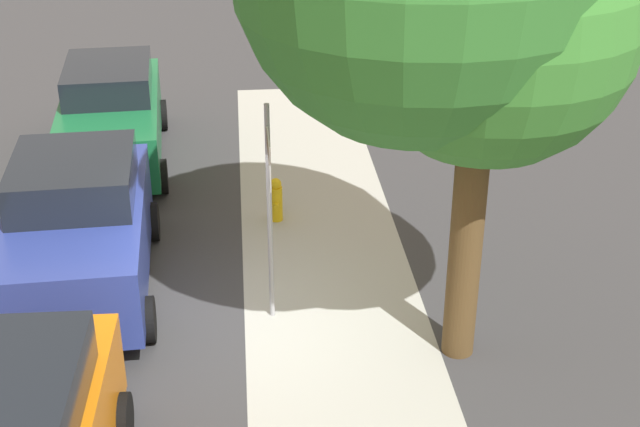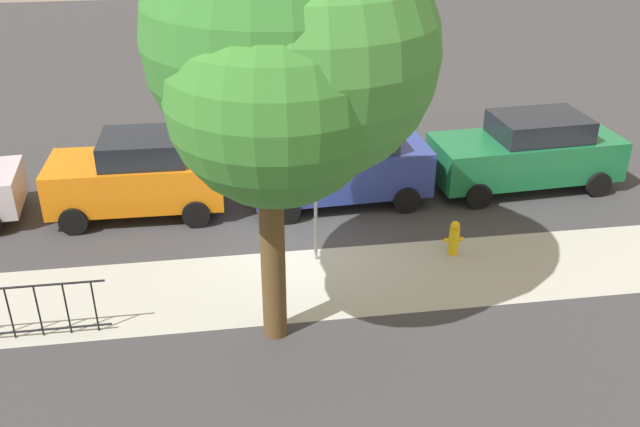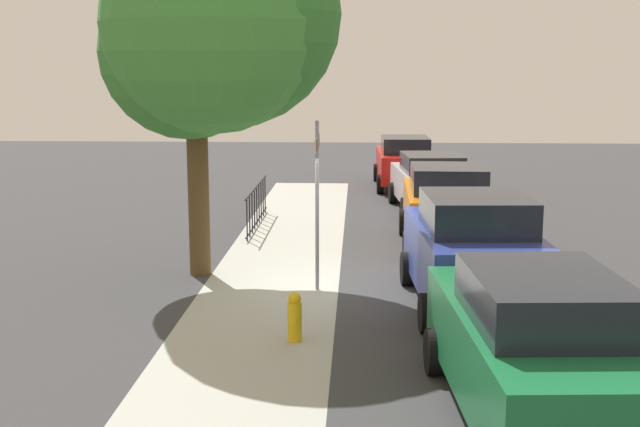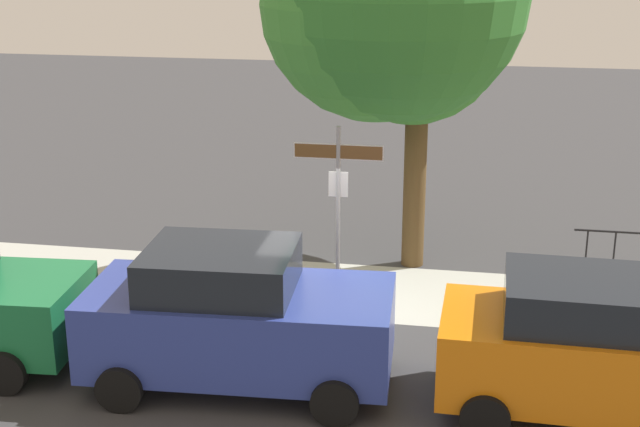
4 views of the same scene
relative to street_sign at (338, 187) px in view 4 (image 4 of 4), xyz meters
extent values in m
plane|color=#38383A|center=(0.25, -0.40, -2.17)|extent=(60.00, 60.00, 0.00)
cube|color=#A9AAA1|center=(2.25, 0.90, -2.17)|extent=(24.00, 2.60, 0.00)
cylinder|color=#9EA0A5|center=(0.00, 0.00, -0.58)|extent=(0.07, 0.07, 3.19)
cube|color=brown|center=(0.00, 0.00, 0.60)|extent=(1.43, 0.02, 0.22)
cube|color=white|center=(0.00, 0.00, 0.60)|extent=(1.46, 0.02, 0.25)
cube|color=silver|center=(0.00, 0.02, 0.05)|extent=(0.32, 0.02, 0.42)
cylinder|color=brown|center=(1.08, 2.43, -0.51)|extent=(0.42, 0.42, 3.33)
sphere|color=#2F812B|center=(0.78, 1.63, 2.66)|extent=(3.15, 3.15, 3.15)
sphere|color=#408D38|center=(0.36, 1.95, 2.78)|extent=(4.10, 4.10, 4.10)
sphere|color=#377F2F|center=(0.96, 2.55, 2.27)|extent=(3.39, 3.39, 3.39)
cylinder|color=black|center=(-4.22, -1.82, -1.85)|extent=(0.65, 0.26, 0.64)
cylinder|color=black|center=(-4.10, -3.64, -1.85)|extent=(0.65, 0.26, 0.64)
cube|color=#2B3A8F|center=(-0.95, -2.75, -1.30)|extent=(4.35, 2.15, 1.10)
cube|color=black|center=(-1.21, -2.77, -0.45)|extent=(2.13, 1.81, 0.60)
cylinder|color=black|center=(0.45, -1.71, -1.85)|extent=(0.65, 0.25, 0.64)
cylinder|color=black|center=(0.54, -3.65, -1.85)|extent=(0.65, 0.25, 0.64)
cylinder|color=black|center=(-2.45, -1.86, -1.85)|extent=(0.65, 0.25, 0.64)
cylinder|color=black|center=(-2.35, -3.80, -1.85)|extent=(0.65, 0.25, 0.64)
cube|color=orange|center=(3.85, -2.81, -1.33)|extent=(4.04, 1.94, 1.04)
cube|color=black|center=(3.61, -2.80, -0.53)|extent=(1.95, 1.67, 0.57)
cylinder|color=black|center=(2.51, -1.85, -1.85)|extent=(0.64, 0.23, 0.64)
cylinder|color=black|center=(2.47, -3.71, -1.85)|extent=(0.64, 0.23, 0.64)
cylinder|color=black|center=(4.24, 1.90, -1.65)|extent=(0.03, 0.03, 1.05)
cylinder|color=black|center=(4.72, 1.90, -1.65)|extent=(0.03, 0.03, 1.05)
cylinder|color=yellow|center=(-2.95, 0.20, -1.86)|extent=(0.22, 0.22, 0.62)
sphere|color=yellow|center=(-2.95, 0.20, -1.49)|extent=(0.20, 0.20, 0.20)
cylinder|color=yellow|center=(-3.11, 0.20, -1.83)|extent=(0.10, 0.09, 0.09)
cylinder|color=yellow|center=(-2.79, 0.20, -1.83)|extent=(0.10, 0.09, 0.09)
camera|label=1|loc=(10.77, -0.31, 4.93)|focal=50.39mm
camera|label=2|loc=(1.79, 12.70, 5.57)|focal=39.52mm
camera|label=3|loc=(-15.01, -0.76, 2.00)|focal=46.14mm
camera|label=4|loc=(2.17, -13.89, 4.02)|focal=50.37mm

